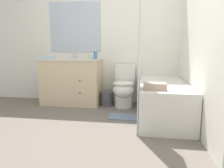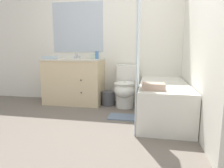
{
  "view_description": "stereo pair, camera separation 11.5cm",
  "coord_description": "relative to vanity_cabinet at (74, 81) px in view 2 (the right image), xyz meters",
  "views": [
    {
      "loc": [
        0.58,
        -2.08,
        0.98
      ],
      "look_at": [
        0.15,
        0.75,
        0.5
      ],
      "focal_mm": 32.0,
      "sensor_mm": 36.0,
      "label": 1
    },
    {
      "loc": [
        0.69,
        -2.06,
        0.98
      ],
      "look_at": [
        0.15,
        0.75,
        0.5
      ],
      "focal_mm": 32.0,
      "sensor_mm": 36.0,
      "label": 2
    }
  ],
  "objects": [
    {
      "name": "ground_plane",
      "position": [
        0.7,
        -1.4,
        -0.42
      ],
      "size": [
        14.0,
        14.0,
        0.0
      ],
      "primitive_type": "plane",
      "color": "#6B6056"
    },
    {
      "name": "wall_back",
      "position": [
        0.69,
        0.29,
        0.83
      ],
      "size": [
        8.0,
        0.06,
        2.5
      ],
      "color": "white",
      "rests_on": "ground_plane"
    },
    {
      "name": "wall_right",
      "position": [
        1.96,
        -0.57,
        0.83
      ],
      "size": [
        0.05,
        2.67,
        2.5
      ],
      "color": "white",
      "rests_on": "ground_plane"
    },
    {
      "name": "vanity_cabinet",
      "position": [
        0.0,
        0.0,
        0.0
      ],
      "size": [
        1.07,
        0.57,
        0.83
      ],
      "color": "beige",
      "rests_on": "ground_plane"
    },
    {
      "name": "sink_faucet",
      "position": [
        -0.0,
        0.19,
        0.44
      ],
      "size": [
        0.14,
        0.12,
        0.12
      ],
      "color": "silver",
      "rests_on": "vanity_cabinet"
    },
    {
      "name": "toilet",
      "position": [
        0.97,
        -0.08,
        -0.09
      ],
      "size": [
        0.36,
        0.63,
        0.73
      ],
      "color": "silver",
      "rests_on": "ground_plane"
    },
    {
      "name": "bathtub",
      "position": [
        1.59,
        -0.51,
        -0.16
      ],
      "size": [
        0.67,
        1.56,
        0.51
      ],
      "color": "silver",
      "rests_on": "ground_plane"
    },
    {
      "name": "shower_curtain",
      "position": [
        1.24,
        -1.03,
        0.54
      ],
      "size": [
        0.01,
        0.48,
        1.92
      ],
      "color": "silver",
      "rests_on": "ground_plane"
    },
    {
      "name": "wastebasket",
      "position": [
        0.66,
        -0.02,
        -0.3
      ],
      "size": [
        0.23,
        0.23,
        0.25
      ],
      "color": "#4C4C51",
      "rests_on": "ground_plane"
    },
    {
      "name": "tissue_box",
      "position": [
        0.36,
        0.16,
        0.45
      ],
      "size": [
        0.13,
        0.13,
        0.1
      ],
      "color": "silver",
      "rests_on": "vanity_cabinet"
    },
    {
      "name": "soap_dispenser",
      "position": [
        0.45,
        -0.03,
        0.48
      ],
      "size": [
        0.06,
        0.06,
        0.17
      ],
      "color": "#4C7AB2",
      "rests_on": "vanity_cabinet"
    },
    {
      "name": "hand_towel_folded",
      "position": [
        -0.37,
        -0.18,
        0.43
      ],
      "size": [
        0.24,
        0.14,
        0.05
      ],
      "color": "silver",
      "rests_on": "vanity_cabinet"
    },
    {
      "name": "bath_towel_folded",
      "position": [
        1.43,
        -1.06,
        0.13
      ],
      "size": [
        0.27,
        0.19,
        0.08
      ],
      "color": "tan",
      "rests_on": "bathtub"
    },
    {
      "name": "bath_mat",
      "position": [
        1.05,
        -0.65,
        -0.42
      ],
      "size": [
        0.5,
        0.28,
        0.02
      ],
      "color": "slate",
      "rests_on": "ground_plane"
    }
  ]
}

